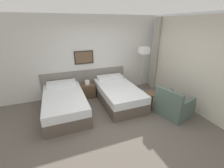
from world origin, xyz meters
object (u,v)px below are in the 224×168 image
bed_near_door (65,103)px  floor_lamp (144,54)px  nightstand (88,90)px  bed_near_window (118,94)px  armchair (173,106)px  side_table (152,98)px

bed_near_door → floor_lamp: (2.83, 0.44, 1.16)m
nightstand → bed_near_window: bearing=-41.8°
armchair → nightstand: bearing=30.6°
bed_near_window → side_table: bearing=-44.0°
bed_near_window → bed_near_door: bearing=180.0°
armchair → side_table: bearing=22.5°
bed_near_door → side_table: (2.46, -0.76, 0.07)m
bed_near_window → floor_lamp: size_ratio=1.21×
bed_near_door → nightstand: bed_near_door is taller
side_table → bed_near_window: bearing=136.0°
bed_near_window → nightstand: bearing=138.2°
bed_near_door → floor_lamp: 3.09m
side_table → armchair: armchair is taller
floor_lamp → side_table: (-0.37, -1.19, -1.08)m
nightstand → floor_lamp: (1.99, -0.31, 1.20)m
floor_lamp → side_table: 1.65m
bed_near_door → bed_near_window: same height
bed_near_window → armchair: (1.15, -1.25, -0.02)m
bed_near_door → nightstand: bearing=41.8°
bed_near_door → nightstand: 1.13m
bed_near_window → floor_lamp: 1.69m
floor_lamp → armchair: size_ratio=1.74×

